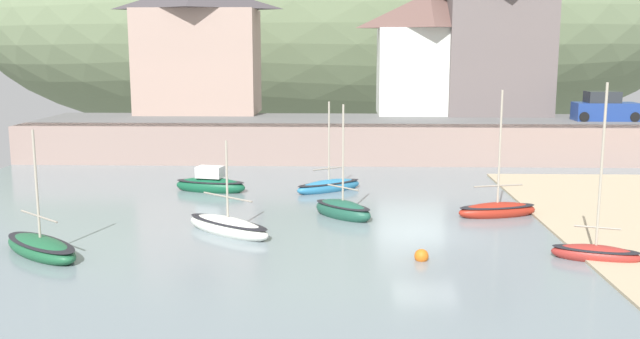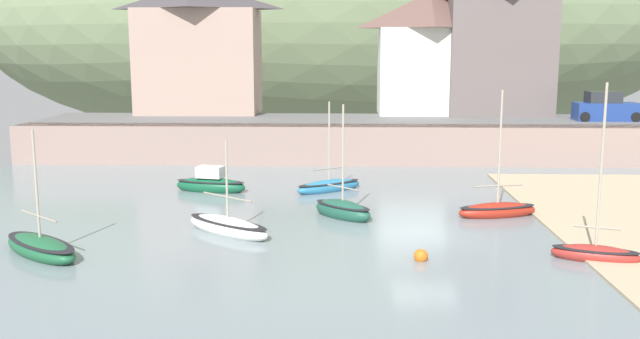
{
  "view_description": "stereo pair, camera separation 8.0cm",
  "coord_description": "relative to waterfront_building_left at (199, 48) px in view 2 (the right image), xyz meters",
  "views": [
    {
      "loc": [
        -3.34,
        -26.95,
        7.26
      ],
      "look_at": [
        -4.31,
        4.22,
        1.82
      ],
      "focal_mm": 39.54,
      "sensor_mm": 36.0,
      "label": 1
    },
    {
      "loc": [
        -3.26,
        -26.95,
        7.26
      ],
      "look_at": [
        -4.31,
        4.22,
        1.82
      ],
      "focal_mm": 39.54,
      "sensor_mm": 36.0,
      "label": 2
    }
  ],
  "objects": [
    {
      "name": "ground",
      "position": [
        15.35,
        -34.76,
        -7.04
      ],
      "size": [
        48.0,
        41.0,
        0.61
      ],
      "color": "gray"
    },
    {
      "name": "quay_seawall",
      "position": [
        13.95,
        -7.7,
        -5.84
      ],
      "size": [
        48.0,
        9.4,
        2.4
      ],
      "color": "gray",
      "rests_on": "ground"
    },
    {
      "name": "hillside_backdrop",
      "position": [
        9.17,
        30.0,
        2.09
      ],
      "size": [
        80.0,
        44.0,
        26.55
      ],
      "color": "#687A56",
      "rests_on": "ground"
    },
    {
      "name": "waterfront_building_left",
      "position": [
        0.0,
        0.0,
        0.0
      ],
      "size": [
        9.02,
        5.38,
        9.46
      ],
      "color": "tan",
      "rests_on": "ground"
    },
    {
      "name": "waterfront_building_centre",
      "position": [
        16.87,
        0.0,
        -0.33
      ],
      "size": [
        7.54,
        4.86,
        8.74
      ],
      "color": "white",
      "rests_on": "ground"
    },
    {
      "name": "waterfront_building_right",
      "position": [
        21.79,
        -0.0,
        0.75
      ],
      "size": [
        7.64,
        5.91,
        10.95
      ],
      "color": "#685E5D",
      "rests_on": "ground"
    },
    {
      "name": "church_with_spire",
      "position": [
        21.98,
        4.0,
        2.9
      ],
      "size": [
        3.0,
        3.0,
        14.91
      ],
      "color": "gray",
      "rests_on": "ground"
    },
    {
      "name": "sailboat_white_hull",
      "position": [
        3.93,
        -17.14,
        -6.83
      ],
      "size": [
        3.9,
        1.97,
        1.49
      ],
      "rotation": [
        0.0,
        0.0,
        -0.22
      ],
      "color": "#145536",
      "rests_on": "ground"
    },
    {
      "name": "sailboat_tall_mast",
      "position": [
        0.0,
        -28.45,
        -6.93
      ],
      "size": [
        4.1,
        3.77,
        4.65
      ],
      "rotation": [
        0.0,
        0.0,
        -0.7
      ],
      "color": "#1D5C37",
      "rests_on": "ground"
    },
    {
      "name": "sailboat_blue_trim",
      "position": [
        10.68,
        -22.49,
        -6.88
      ],
      "size": [
        3.02,
        2.98,
        5.09
      ],
      "rotation": [
        0.0,
        0.0,
        -0.77
      ],
      "color": "#1E523F",
      "rests_on": "ground"
    },
    {
      "name": "motorboat_with_cabin",
      "position": [
        17.4,
        -22.07,
        -6.92
      ],
      "size": [
        3.73,
        1.95,
        5.65
      ],
      "rotation": [
        0.0,
        0.0,
        0.25
      ],
      "color": "#A02618",
      "rests_on": "ground"
    },
    {
      "name": "sailboat_far_left",
      "position": [
        19.39,
        -28.46,
        -6.92
      ],
      "size": [
        3.08,
        1.8,
        6.26
      ],
      "rotation": [
        0.0,
        0.0,
        -0.32
      ],
      "color": "maroon",
      "rests_on": "ground"
    },
    {
      "name": "sailboat_nearest_shore",
      "position": [
        6.15,
        -25.32,
        -6.93
      ],
      "size": [
        4.09,
        3.55,
        3.89
      ],
      "rotation": [
        0.0,
        0.0,
        -0.66
      ],
      "color": "white",
      "rests_on": "ground"
    },
    {
      "name": "dinghy_open_wooden",
      "position": [
        9.97,
        -16.9,
        -6.94
      ],
      "size": [
        3.64,
        3.0,
        4.74
      ],
      "rotation": [
        0.0,
        0.0,
        0.62
      ],
      "color": "teal",
      "rests_on": "ground"
    },
    {
      "name": "parked_car_near_slipway",
      "position": [
        28.2,
        -4.5,
        -4.0
      ],
      "size": [
        4.12,
        1.82,
        1.95
      ],
      "rotation": [
        0.0,
        0.0,
        -0.01
      ],
      "color": "navy",
      "rests_on": "ground"
    },
    {
      "name": "mooring_buoy",
      "position": [
        13.39,
        -28.66,
        -7.05
      ],
      "size": [
        0.5,
        0.5,
        0.5
      ],
      "color": "orange",
      "rests_on": "ground"
    }
  ]
}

